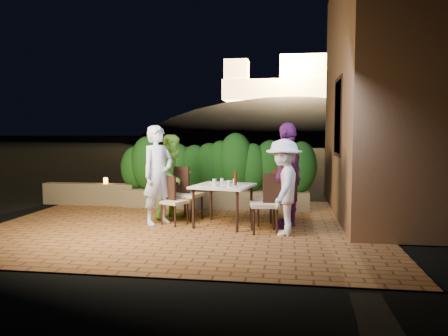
% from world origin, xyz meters
% --- Properties ---
extents(ground, '(400.00, 400.00, 0.00)m').
position_xyz_m(ground, '(0.00, 0.00, -0.02)').
color(ground, black).
rests_on(ground, ground).
extents(terrace_floor, '(7.00, 6.00, 0.15)m').
position_xyz_m(terrace_floor, '(0.00, 0.50, -0.07)').
color(terrace_floor, brown).
rests_on(terrace_floor, ground).
extents(building_wall, '(1.60, 5.00, 5.00)m').
position_xyz_m(building_wall, '(3.60, 2.00, 2.50)').
color(building_wall, brown).
rests_on(building_wall, ground).
extents(window_pane, '(0.08, 1.00, 1.40)m').
position_xyz_m(window_pane, '(2.82, 1.50, 2.00)').
color(window_pane, black).
rests_on(window_pane, building_wall).
extents(window_frame, '(0.06, 1.15, 1.55)m').
position_xyz_m(window_frame, '(2.81, 1.50, 2.00)').
color(window_frame, black).
rests_on(window_frame, building_wall).
extents(planter, '(4.20, 0.55, 0.40)m').
position_xyz_m(planter, '(0.20, 2.30, 0.20)').
color(planter, '#726748').
rests_on(planter, ground).
extents(hedge, '(4.00, 0.70, 1.10)m').
position_xyz_m(hedge, '(0.20, 2.30, 0.95)').
color(hedge, '#144413').
rests_on(hedge, planter).
extents(parapet, '(2.20, 0.30, 0.50)m').
position_xyz_m(parapet, '(-2.80, 2.30, 0.25)').
color(parapet, '#726748').
rests_on(parapet, ground).
extents(hill, '(52.00, 40.00, 22.00)m').
position_xyz_m(hill, '(2.00, 60.00, -4.00)').
color(hill, black).
rests_on(hill, ground).
extents(fortress, '(26.00, 8.00, 8.00)m').
position_xyz_m(fortress, '(2.00, 60.00, 10.50)').
color(fortress, '#FFCC7A').
rests_on(fortress, hill).
extents(dining_table, '(1.18, 1.18, 0.75)m').
position_xyz_m(dining_table, '(0.67, 0.44, 0.38)').
color(dining_table, white).
rests_on(dining_table, ground).
extents(plate_nw, '(0.24, 0.24, 0.01)m').
position_xyz_m(plate_nw, '(0.33, 0.26, 0.76)').
color(plate_nw, white).
rests_on(plate_nw, dining_table).
extents(plate_sw, '(0.21, 0.21, 0.01)m').
position_xyz_m(plate_sw, '(0.46, 0.74, 0.76)').
color(plate_sw, white).
rests_on(plate_sw, dining_table).
extents(plate_ne, '(0.21, 0.21, 0.01)m').
position_xyz_m(plate_ne, '(0.86, 0.15, 0.76)').
color(plate_ne, white).
rests_on(plate_ne, dining_table).
extents(plate_se, '(0.21, 0.21, 0.01)m').
position_xyz_m(plate_se, '(1.00, 0.62, 0.76)').
color(plate_se, white).
rests_on(plate_se, dining_table).
extents(plate_centre, '(0.24, 0.24, 0.01)m').
position_xyz_m(plate_centre, '(0.71, 0.45, 0.76)').
color(plate_centre, white).
rests_on(plate_centre, dining_table).
extents(plate_front, '(0.23, 0.23, 0.01)m').
position_xyz_m(plate_front, '(0.65, 0.11, 0.76)').
color(plate_front, white).
rests_on(plate_front, dining_table).
extents(glass_nw, '(0.07, 0.07, 0.12)m').
position_xyz_m(glass_nw, '(0.53, 0.32, 0.81)').
color(glass_nw, silver).
rests_on(glass_nw, dining_table).
extents(glass_sw, '(0.06, 0.06, 0.11)m').
position_xyz_m(glass_sw, '(0.63, 0.59, 0.80)').
color(glass_sw, silver).
rests_on(glass_sw, dining_table).
extents(glass_ne, '(0.06, 0.06, 0.10)m').
position_xyz_m(glass_ne, '(0.80, 0.28, 0.80)').
color(glass_ne, silver).
rests_on(glass_ne, dining_table).
extents(glass_se, '(0.06, 0.06, 0.10)m').
position_xyz_m(glass_se, '(0.86, 0.59, 0.80)').
color(glass_se, silver).
rests_on(glass_se, dining_table).
extents(beer_bottle, '(0.06, 0.06, 0.28)m').
position_xyz_m(beer_bottle, '(0.90, 0.43, 0.89)').
color(beer_bottle, '#491C0C').
rests_on(beer_bottle, dining_table).
extents(bowl, '(0.21, 0.21, 0.04)m').
position_xyz_m(bowl, '(0.72, 0.75, 0.77)').
color(bowl, white).
rests_on(bowl, dining_table).
extents(chair_left_front, '(0.56, 0.56, 0.89)m').
position_xyz_m(chair_left_front, '(-0.23, 0.41, 0.44)').
color(chair_left_front, black).
rests_on(chair_left_front, ground).
extents(chair_left_back, '(0.61, 0.61, 1.04)m').
position_xyz_m(chair_left_back, '(-0.08, 0.87, 0.52)').
color(chair_left_back, black).
rests_on(chair_left_back, ground).
extents(chair_right_front, '(0.54, 0.54, 1.01)m').
position_xyz_m(chair_right_front, '(1.44, -0.00, 0.51)').
color(chair_right_front, black).
rests_on(chair_right_front, ground).
extents(chair_right_back, '(0.67, 0.67, 1.06)m').
position_xyz_m(chair_right_back, '(1.59, 0.49, 0.53)').
color(chair_right_back, black).
rests_on(chair_right_back, ground).
extents(diner_blue, '(0.74, 0.80, 1.83)m').
position_xyz_m(diner_blue, '(-0.54, 0.42, 0.92)').
color(diner_blue, '#C6DBFF').
rests_on(diner_blue, ground).
extents(diner_green, '(0.98, 1.02, 1.66)m').
position_xyz_m(diner_green, '(-0.40, 0.99, 0.83)').
color(diner_green, '#87DE45').
rests_on(diner_green, ground).
extents(diner_white, '(0.70, 1.09, 1.60)m').
position_xyz_m(diner_white, '(1.77, -0.10, 0.80)').
color(diner_white, white).
rests_on(diner_white, ground).
extents(diner_purple, '(0.78, 1.19, 1.88)m').
position_xyz_m(diner_purple, '(1.84, 0.49, 0.94)').
color(diner_purple, '#6D2672').
rests_on(diner_purple, ground).
extents(parapet_lamp, '(0.10, 0.10, 0.14)m').
position_xyz_m(parapet_lamp, '(-2.39, 2.30, 0.57)').
color(parapet_lamp, orange).
rests_on(parapet_lamp, parapet).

